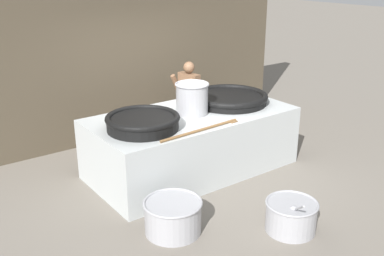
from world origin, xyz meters
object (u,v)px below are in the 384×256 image
at_px(cook, 189,98).
at_px(giant_wok_far, 229,98).
at_px(giant_wok_near, 143,122).
at_px(prep_bowl_vegetables, 291,215).
at_px(stock_pot, 192,98).
at_px(prep_bowl_meat, 173,215).

bearing_deg(cook, giant_wok_far, 84.23).
xyz_separation_m(giant_wok_near, prep_bowl_vegetables, (0.95, -2.06, -0.88)).
xyz_separation_m(stock_pot, prep_bowl_meat, (-1.29, -1.35, -1.01)).
distance_m(giant_wok_far, cook, 1.12).
relative_size(stock_pot, prep_bowl_meat, 0.71).
bearing_deg(giant_wok_far, prep_bowl_meat, -146.45).
relative_size(giant_wok_far, prep_bowl_meat, 1.72).
distance_m(stock_pot, prep_bowl_vegetables, 2.45).
relative_size(giant_wok_near, cook, 0.70).
bearing_deg(cook, prep_bowl_vegetables, 66.27).
height_order(prep_bowl_vegetables, prep_bowl_meat, prep_bowl_vegetables).
bearing_deg(cook, stock_pot, 46.34).
bearing_deg(giant_wok_far, cook, 94.11).
bearing_deg(stock_pot, prep_bowl_vegetables, -91.46).
distance_m(giant_wok_near, cook, 2.24).
height_order(stock_pot, cook, cook).
xyz_separation_m(giant_wok_far, prep_bowl_meat, (-2.15, -1.43, -0.84)).
relative_size(stock_pot, prep_bowl_vegetables, 0.69).
distance_m(giant_wok_near, prep_bowl_vegetables, 2.43).
bearing_deg(giant_wok_far, stock_pot, -174.83).
bearing_deg(stock_pot, giant_wok_near, -170.69).
bearing_deg(giant_wok_near, giant_wok_far, 7.42).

